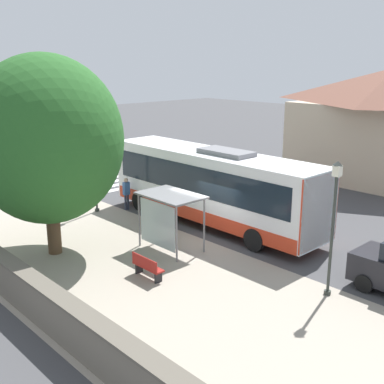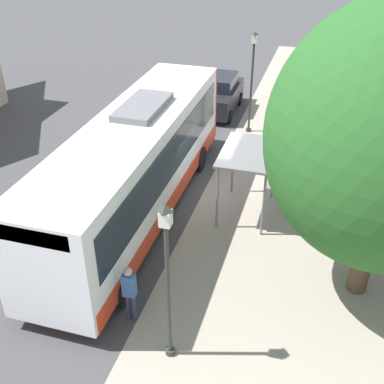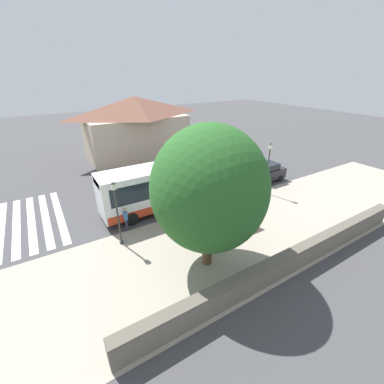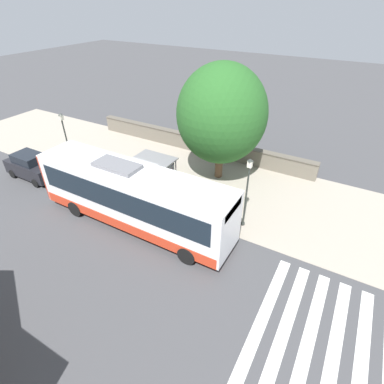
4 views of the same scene
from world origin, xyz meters
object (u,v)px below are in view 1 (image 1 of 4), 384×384
bench (147,267)px  street_lamp_near (95,164)px  street_lamp_far (333,218)px  bus_shelter (168,204)px  pedestrian (126,191)px  shade_tree (47,140)px  bus (212,185)px

bench → street_lamp_near: size_ratio=0.32×
bench → street_lamp_far: size_ratio=0.31×
bus_shelter → pedestrian: (2.09, 5.87, -0.99)m
bench → bus_shelter: bearing=33.3°
bus_shelter → shade_tree: size_ratio=0.33×
bench → street_lamp_near: (3.11, 8.25, 2.13)m
bus_shelter → street_lamp_far: bearing=-79.1°
shade_tree → street_lamp_near: bearing=40.1°
bus → bus_shelter: size_ratio=4.42×
bench → street_lamp_far: (3.68, -5.25, 2.29)m
pedestrian → street_lamp_far: 12.82m
bench → street_lamp_far: street_lamp_far is taller
street_lamp_near → shade_tree: bearing=-139.9°
bus_shelter → pedestrian: size_ratio=1.54×
bus → pedestrian: size_ratio=6.83×
bench → shade_tree: bearing=105.8°
pedestrian → shade_tree: size_ratio=0.22×
street_lamp_far → bench: bearing=125.0°
bus_shelter → street_lamp_far: size_ratio=0.58×
bus → bus_shelter: bus is taller
pedestrian → bench: 8.68m
street_lamp_far → pedestrian: bearing=86.5°
pedestrian → shade_tree: 7.43m
bus_shelter → street_lamp_near: 6.76m
bus_shelter → street_lamp_near: street_lamp_near is taller
bus → street_lamp_far: bearing=-107.1°
bus_shelter → shade_tree: shade_tree is taller
street_lamp_near → bench: bearing=-110.6°
bus → bus_shelter: bearing=-163.3°
bus → bench: bus is taller
bus → street_lamp_near: street_lamp_near is taller
pedestrian → street_lamp_near: street_lamp_near is taller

